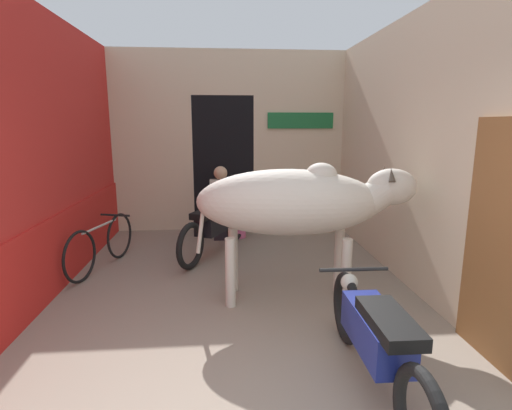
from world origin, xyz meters
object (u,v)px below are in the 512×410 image
Objects in this scene: cow at (297,203)px; plastic_stool at (238,225)px; motorcycle_near at (376,338)px; bicycle at (102,244)px; shopkeeper_seated at (221,200)px; motorcycle_far at (215,225)px.

cow is 2.73m from plastic_stool.
cow is at bearing -78.01° from plastic_stool.
motorcycle_near is at bearing -80.27° from cow.
motorcycle_near reaches higher than bicycle.
cow is at bearing -25.43° from bicycle.
motorcycle_near is 4.24m from plastic_stool.
bicycle is at bearing 134.23° from motorcycle_near.
bicycle is at bearing -139.46° from shopkeeper_seated.
shopkeeper_seated is 0.52m from plastic_stool.
motorcycle_far is at bearing 109.81° from motorcycle_near.
bicycle is (-1.52, -0.52, -0.10)m from motorcycle_far.
cow reaches higher than plastic_stool.
motorcycle_near is 4.99× the size of plastic_stool.
motorcycle_far reaches higher than plastic_stool.
cow is 1.53× the size of bicycle.
motorcycle_far is 1.53× the size of shopkeeper_seated.
motorcycle_far is (-1.19, 3.30, 0.01)m from motorcycle_near.
plastic_stool is at bearing 35.91° from bicycle.
bicycle reaches higher than plastic_stool.
bicycle is at bearing -144.09° from plastic_stool.
motorcycle_near is at bearing -70.19° from motorcycle_far.
motorcycle_near is 1.08× the size of motorcycle_far.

